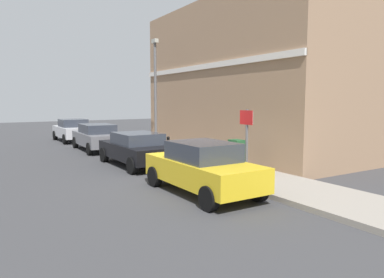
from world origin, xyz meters
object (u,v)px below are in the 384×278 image
(car_grey, at_px, (97,137))
(utility_cabinet, at_px, (237,157))
(car_silver, at_px, (73,130))
(car_black, at_px, (137,148))
(bollard_near_cabinet, at_px, (214,151))
(lamppost, at_px, (155,89))
(bollard_far_kerb, at_px, (168,147))
(car_yellow, at_px, (202,167))
(street_sign, at_px, (247,135))

(car_grey, bearing_deg, utility_cabinet, -163.84)
(car_silver, bearing_deg, car_black, 179.82)
(bollard_near_cabinet, bearing_deg, car_silver, 101.51)
(car_black, distance_m, lamppost, 4.69)
(utility_cabinet, relative_size, bollard_near_cabinet, 1.11)
(utility_cabinet, distance_m, bollard_far_kerb, 3.58)
(utility_cabinet, bearing_deg, car_black, 122.97)
(car_grey, xyz_separation_m, utility_cabinet, (2.43, -9.13, -0.08))
(car_silver, bearing_deg, lamppost, -162.56)
(car_black, relative_size, utility_cabinet, 3.75)
(car_black, bearing_deg, bollard_near_cabinet, -131.14)
(car_silver, bearing_deg, car_yellow, 179.15)
(utility_cabinet, xyz_separation_m, street_sign, (-0.95, -1.66, 0.98))
(lamppost, bearing_deg, car_silver, 108.31)
(street_sign, bearing_deg, lamppost, 83.56)
(utility_cabinet, bearing_deg, car_silver, 99.90)
(car_yellow, xyz_separation_m, street_sign, (1.56, -0.11, 0.88))
(car_grey, bearing_deg, bollard_far_kerb, -164.83)
(bollard_far_kerb, bearing_deg, bollard_near_cabinet, -58.95)
(car_grey, distance_m, lamppost, 4.23)
(bollard_near_cabinet, xyz_separation_m, lamppost, (-0.09, 5.22, 2.60))
(bollard_near_cabinet, bearing_deg, street_sign, -107.99)
(car_black, distance_m, bollard_far_kerb, 1.38)
(street_sign, bearing_deg, car_black, 105.06)
(car_yellow, height_order, car_grey, car_yellow)
(bollard_far_kerb, bearing_deg, car_silver, 97.75)
(car_black, distance_m, car_grey, 5.45)
(street_sign, bearing_deg, car_grey, 97.85)
(car_silver, height_order, utility_cabinet, car_silver)
(car_yellow, relative_size, lamppost, 0.72)
(bollard_near_cabinet, bearing_deg, lamppost, 91.04)
(car_yellow, bearing_deg, bollard_near_cabinet, -40.41)
(car_grey, height_order, car_silver, car_silver)
(car_grey, relative_size, bollard_far_kerb, 4.20)
(utility_cabinet, distance_m, lamppost, 7.28)
(car_silver, height_order, lamppost, lamppost)
(utility_cabinet, height_order, bollard_far_kerb, utility_cabinet)
(car_grey, xyz_separation_m, lamppost, (2.44, -2.33, 2.54))
(car_silver, bearing_deg, utility_cabinet, -170.98)
(bollard_near_cabinet, distance_m, street_sign, 3.53)
(bollard_near_cabinet, relative_size, lamppost, 0.18)
(car_grey, bearing_deg, bollard_near_cabinet, -160.23)
(bollard_far_kerb, bearing_deg, street_sign, -89.18)
(car_silver, distance_m, street_sign, 16.16)
(car_yellow, distance_m, bollard_near_cabinet, 4.06)
(car_black, height_order, bollard_near_cabinet, car_black)
(car_black, height_order, car_grey, car_grey)
(bollard_far_kerb, height_order, street_sign, street_sign)
(car_yellow, xyz_separation_m, car_grey, (0.07, 10.67, -0.02))
(car_yellow, bearing_deg, street_sign, -94.65)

